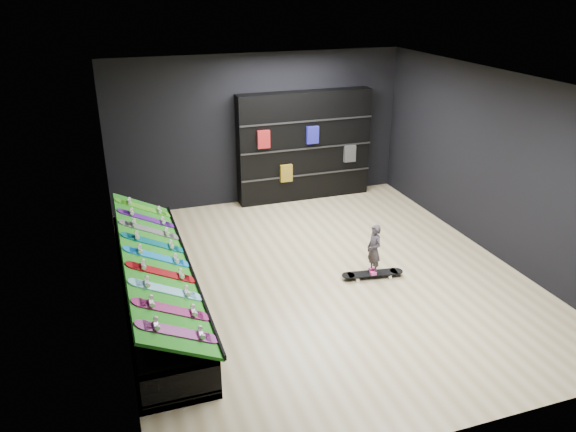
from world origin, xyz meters
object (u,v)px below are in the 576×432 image
object	(u,v)px
back_shelving	(304,146)
child	(373,259)
display_rack	(156,288)
floor_skateboard	(372,275)

from	to	relation	value
back_shelving	child	size ratio (longest dim) A/B	5.82
child	back_shelving	bearing A→B (deg)	171.84
display_rack	child	size ratio (longest dim) A/B	9.36
display_rack	child	world-z (taller)	child
floor_skateboard	child	world-z (taller)	child
display_rack	floor_skateboard	size ratio (longest dim) A/B	4.59
display_rack	child	distance (m)	3.27
back_shelving	floor_skateboard	distance (m)	3.80
display_rack	floor_skateboard	bearing A→B (deg)	-5.65
back_shelving	floor_skateboard	bearing A→B (deg)	-93.29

